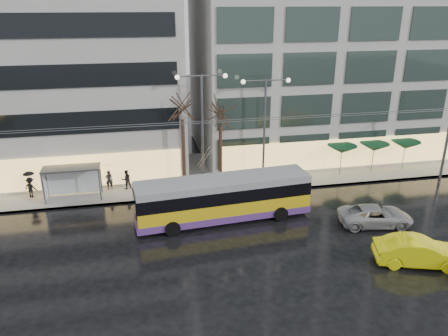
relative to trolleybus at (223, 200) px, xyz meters
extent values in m
plane|color=black|center=(-2.50, -5.08, -1.51)|extent=(140.00, 140.00, 0.00)
cube|color=gray|center=(-0.50, 8.92, -1.43)|extent=(80.00, 10.00, 0.15)
cube|color=slate|center=(-0.50, 3.97, -1.43)|extent=(80.00, 0.10, 0.15)
cube|color=#A5A29E|center=(16.50, 13.92, 11.14)|extent=(32.00, 14.00, 25.00)
cube|color=gold|center=(0.00, 0.00, -0.47)|extent=(12.05, 3.46, 1.49)
cube|color=#59327D|center=(0.00, 0.00, -0.96)|extent=(12.09, 3.50, 0.50)
cube|color=black|center=(0.00, 0.00, 0.62)|extent=(12.07, 3.48, 0.89)
cube|color=gray|center=(0.00, 0.00, 1.32)|extent=(12.05, 3.46, 0.50)
cube|color=black|center=(5.95, 0.50, 0.48)|extent=(0.25, 2.28, 1.29)
cube|color=black|center=(-5.95, -0.50, 0.48)|extent=(0.25, 2.28, 1.29)
cylinder|color=black|center=(3.65, 1.55, -1.01)|extent=(1.02, 0.43, 0.99)
cylinder|color=black|center=(3.85, -0.92, -1.01)|extent=(1.02, 0.43, 0.99)
cylinder|color=black|center=(-3.85, 0.92, -1.01)|extent=(1.02, 0.43, 0.99)
cylinder|color=black|center=(-3.65, -1.55, -1.01)|extent=(1.02, 0.43, 0.99)
cylinder|color=#595B60|center=(-1.07, 0.85, 2.75)|extent=(0.37, 3.68, 2.61)
cylinder|color=#595B60|center=(-1.11, 1.35, 2.75)|extent=(0.37, 3.68, 2.61)
cylinder|color=#595B60|center=(19.50, 3.42, 1.99)|extent=(0.24, 0.24, 7.00)
cylinder|color=#595B60|center=(-1.50, 0.67, 5.29)|extent=(42.00, 0.04, 0.04)
cylinder|color=#595B60|center=(-1.50, 1.17, 5.29)|extent=(42.00, 0.04, 0.04)
cube|color=#595B60|center=(-10.50, 5.42, 1.09)|extent=(4.20, 1.60, 0.12)
cube|color=silver|center=(-10.50, 6.12, -0.16)|extent=(4.00, 0.05, 2.20)
cube|color=white|center=(-12.55, 5.42, -0.16)|extent=(0.10, 1.40, 2.20)
cylinder|color=#595B60|center=(-12.50, 4.72, -0.16)|extent=(0.10, 0.10, 2.40)
cylinder|color=#595B60|center=(-12.50, 6.12, -0.16)|extent=(0.10, 0.10, 2.40)
cylinder|color=#595B60|center=(-8.50, 4.72, -0.16)|extent=(0.10, 0.10, 2.40)
cylinder|color=#595B60|center=(-8.50, 6.12, -0.16)|extent=(0.10, 0.10, 2.40)
cylinder|color=#595B60|center=(-0.50, 5.72, 3.14)|extent=(0.18, 0.18, 9.00)
cylinder|color=#595B60|center=(-1.40, 5.72, 7.54)|extent=(1.80, 0.10, 0.10)
cylinder|color=#595B60|center=(0.40, 5.72, 7.54)|extent=(1.80, 0.10, 0.10)
sphere|color=#FFF2CC|center=(-2.30, 5.72, 7.49)|extent=(0.36, 0.36, 0.36)
sphere|color=#FFF2CC|center=(1.30, 5.72, 7.49)|extent=(0.36, 0.36, 0.36)
cylinder|color=#595B60|center=(4.50, 5.72, 2.89)|extent=(0.18, 0.18, 8.50)
cylinder|color=#595B60|center=(3.60, 5.72, 7.04)|extent=(1.80, 0.10, 0.10)
cylinder|color=#595B60|center=(5.40, 5.72, 7.04)|extent=(1.80, 0.10, 0.10)
sphere|color=#FFF2CC|center=(2.70, 5.72, 6.99)|extent=(0.36, 0.36, 0.36)
sphere|color=#FFF2CC|center=(6.30, 5.72, 6.99)|extent=(0.36, 0.36, 0.36)
cylinder|color=black|center=(-2.00, 5.92, 1.44)|extent=(0.28, 0.28, 5.60)
cylinder|color=black|center=(1.00, 6.12, 1.09)|extent=(0.28, 0.28, 4.90)
cylinder|color=#595B60|center=(11.50, 5.92, -0.26)|extent=(0.06, 0.06, 2.20)
cone|color=#113F22|center=(11.50, 5.92, 0.94)|extent=(2.50, 2.50, 0.70)
cylinder|color=#595B60|center=(14.50, 5.92, -0.26)|extent=(0.06, 0.06, 2.20)
cone|color=#113F22|center=(14.50, 5.92, 0.94)|extent=(2.50, 2.50, 0.70)
cylinder|color=#595B60|center=(17.50, 5.92, -0.26)|extent=(0.06, 0.06, 2.20)
cone|color=#113F22|center=(17.50, 5.92, 0.94)|extent=(2.50, 2.50, 0.70)
imported|color=#FFFB0D|center=(9.86, -7.66, -0.69)|extent=(5.22, 3.10, 1.62)
imported|color=#A0A0A4|center=(9.93, -2.81, -0.82)|extent=(5.20, 3.00, 1.36)
imported|color=black|center=(-7.93, 6.57, -0.55)|extent=(0.65, 0.49, 1.61)
imported|color=#CA4373|center=(-7.93, 6.57, 0.39)|extent=(1.13, 1.15, 0.88)
imported|color=black|center=(-6.58, 6.47, -0.56)|extent=(0.92, 0.82, 1.58)
imported|color=black|center=(-13.74, 6.28, -0.56)|extent=(1.19, 0.97, 1.60)
imported|color=black|center=(-13.74, 6.28, 0.39)|extent=(1.09, 1.09, 0.72)
camera|label=1|loc=(-5.36, -26.59, 12.67)|focal=35.00mm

